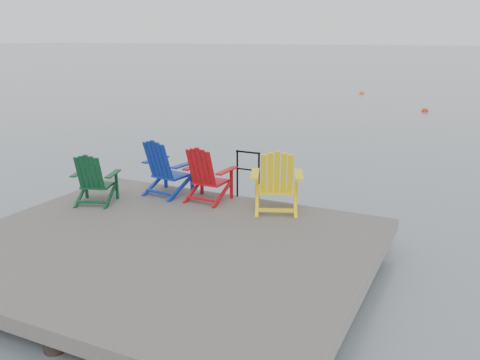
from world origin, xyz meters
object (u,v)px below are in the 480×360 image
at_px(chair_green, 94,178).
at_px(handrail, 248,170).
at_px(chair_blue, 166,167).
at_px(buoy_a, 425,112).
at_px(chair_yellow, 277,180).
at_px(chair_red, 207,174).
at_px(buoy_b, 362,94).

bearing_deg(chair_green, handrail, 13.30).
xyz_separation_m(chair_blue, buoy_a, (2.79, 17.47, -1.05)).
xyz_separation_m(chair_green, chair_yellow, (3.12, 1.02, 0.09)).
distance_m(chair_red, buoy_b, 23.94).
relative_size(chair_blue, buoy_b, 3.30).
bearing_deg(chair_red, buoy_b, 97.81).
relative_size(chair_blue, chair_red, 1.05).
height_order(chair_blue, chair_red, chair_blue).
bearing_deg(chair_red, handrail, 40.87).
xyz_separation_m(chair_yellow, buoy_b, (-3.85, 23.79, -1.06)).
xyz_separation_m(chair_green, chair_blue, (0.86, 1.01, 0.07)).
height_order(chair_green, chair_blue, chair_blue).
bearing_deg(chair_red, chair_blue, -177.80).
height_order(handrail, buoy_a, handrail).
xyz_separation_m(chair_yellow, buoy_a, (0.54, 17.46, -1.06)).
height_order(chair_green, chair_yellow, chair_yellow).
relative_size(chair_blue, buoy_a, 3.25).
distance_m(chair_green, chair_yellow, 3.28).
xyz_separation_m(chair_green, buoy_b, (-0.73, 24.81, -0.98)).
xyz_separation_m(chair_blue, chair_red, (0.89, 0.01, -0.03)).
bearing_deg(chair_yellow, chair_blue, 158.40).
xyz_separation_m(handrail, buoy_a, (1.31, 16.98, -1.04)).
bearing_deg(buoy_a, chair_blue, -99.09).
bearing_deg(chair_yellow, handrail, 125.86).
bearing_deg(buoy_a, chair_green, -101.19).
distance_m(chair_blue, chair_yellow, 2.25).
relative_size(handrail, chair_blue, 0.83).
bearing_deg(chair_red, buoy_a, 85.62).
bearing_deg(handrail, chair_red, -140.98).
relative_size(chair_red, chair_yellow, 0.93).
bearing_deg(handrail, chair_yellow, -32.41).
relative_size(chair_green, chair_blue, 0.87).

